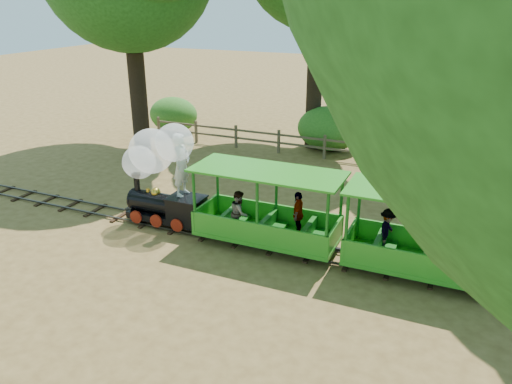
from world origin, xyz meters
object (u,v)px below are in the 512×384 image
at_px(locomotive, 159,167).
at_px(carriage_front, 267,218).
at_px(carriage_rear, 428,247).
at_px(fence, 349,148).

xyz_separation_m(locomotive, carriage_front, (3.33, -0.11, -0.92)).
bearing_deg(carriage_front, carriage_rear, 0.75).
bearing_deg(carriage_rear, carriage_front, -179.25).
xyz_separation_m(locomotive, carriage_rear, (7.36, -0.05, -0.93)).
bearing_deg(carriage_front, fence, 88.38).
relative_size(locomotive, carriage_front, 0.79).
relative_size(carriage_front, fence, 0.22).
distance_m(locomotive, carriage_rear, 7.42).
height_order(locomotive, carriage_rear, locomotive).
distance_m(locomotive, fence, 8.76).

